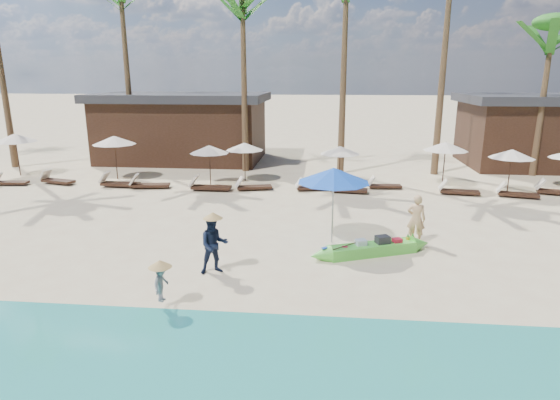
# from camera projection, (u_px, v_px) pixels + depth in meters

# --- Properties ---
(ground) EXTENTS (240.00, 240.00, 0.00)m
(ground) POSITION_uv_depth(u_px,v_px,m) (278.00, 271.00, 13.42)
(ground) COLOR beige
(ground) RESTS_ON ground
(wet_sand_strip) EXTENTS (240.00, 4.50, 0.01)m
(wet_sand_strip) POSITION_uv_depth(u_px,v_px,m) (251.00, 381.00, 8.61)
(wet_sand_strip) COLOR tan
(wet_sand_strip) RESTS_ON ground
(green_canoe) EXTENTS (4.33, 2.00, 0.58)m
(green_canoe) POSITION_uv_depth(u_px,v_px,m) (372.00, 249.00, 14.61)
(green_canoe) COLOR #54CD3E
(green_canoe) RESTS_ON ground
(tourist) EXTENTS (0.68, 0.53, 1.66)m
(tourist) POSITION_uv_depth(u_px,v_px,m) (416.00, 219.00, 15.50)
(tourist) COLOR tan
(tourist) RESTS_ON ground
(vendor_green) EXTENTS (0.99, 0.89, 1.67)m
(vendor_green) POSITION_uv_depth(u_px,v_px,m) (214.00, 245.00, 13.12)
(vendor_green) COLOR #131C35
(vendor_green) RESTS_ON ground
(vendor_yellow) EXTENTS (0.41, 0.64, 0.93)m
(vendor_yellow) POSITION_uv_depth(u_px,v_px,m) (161.00, 283.00, 11.17)
(vendor_yellow) COLOR gray
(vendor_yellow) RESTS_ON ground
(blue_umbrella) EXTENTS (2.37, 2.37, 2.55)m
(blue_umbrella) POSITION_uv_depth(u_px,v_px,m) (334.00, 175.00, 15.13)
(blue_umbrella) COLOR #99999E
(blue_umbrella) RESTS_ON ground
(resort_parasol_2) EXTENTS (2.26, 2.26, 2.33)m
(resort_parasol_2) POSITION_uv_depth(u_px,v_px,m) (15.00, 138.00, 25.61)
(resort_parasol_2) COLOR #361F16
(resort_parasol_2) RESTS_ON ground
(lounger_2_left) EXTENTS (1.70, 0.67, 0.56)m
(lounger_2_left) POSITION_uv_depth(u_px,v_px,m) (10.00, 182.00, 23.77)
(lounger_2_left) COLOR #361F16
(lounger_2_left) RESTS_ON ground
(resort_parasol_3) EXTENTS (2.26, 2.26, 2.33)m
(resort_parasol_3) POSITION_uv_depth(u_px,v_px,m) (114.00, 140.00, 24.72)
(resort_parasol_3) COLOR #361F16
(resort_parasol_3) RESTS_ON ground
(lounger_3_left) EXTENTS (1.96, 1.04, 0.64)m
(lounger_3_left) POSITION_uv_depth(u_px,v_px,m) (56.00, 180.00, 24.08)
(lounger_3_left) COLOR #361F16
(lounger_3_left) RESTS_ON ground
(lounger_3_right) EXTENTS (2.00, 0.71, 0.67)m
(lounger_3_right) POSITION_uv_depth(u_px,v_px,m) (118.00, 183.00, 23.38)
(lounger_3_right) COLOR #361F16
(lounger_3_right) RESTS_ON ground
(resort_parasol_4) EXTENTS (1.98, 1.98, 2.04)m
(resort_parasol_4) POSITION_uv_depth(u_px,v_px,m) (209.00, 149.00, 23.39)
(resort_parasol_4) COLOR #361F16
(resort_parasol_4) RESTS_ON ground
(lounger_4_left) EXTENTS (1.97, 0.84, 0.65)m
(lounger_4_left) POSITION_uv_depth(u_px,v_px,m) (148.00, 184.00, 23.12)
(lounger_4_left) COLOR #361F16
(lounger_4_left) RESTS_ON ground
(lounger_4_right) EXTENTS (2.01, 0.64, 0.68)m
(lounger_4_right) POSITION_uv_depth(u_px,v_px,m) (208.00, 186.00, 22.66)
(lounger_4_right) COLOR #361F16
(lounger_4_right) RESTS_ON ground
(resort_parasol_5) EXTENTS (1.97, 1.97, 2.03)m
(resort_parasol_5) POSITION_uv_depth(u_px,v_px,m) (245.00, 147.00, 24.36)
(resort_parasol_5) COLOR #361F16
(resort_parasol_5) RESTS_ON ground
(lounger_5_left) EXTENTS (1.85, 0.97, 0.60)m
(lounger_5_left) POSITION_uv_depth(u_px,v_px,m) (252.00, 186.00, 22.76)
(lounger_5_left) COLOR #361F16
(lounger_5_left) RESTS_ON ground
(resort_parasol_6) EXTENTS (1.99, 1.99, 2.04)m
(resort_parasol_6) POSITION_uv_depth(u_px,v_px,m) (340.00, 150.00, 23.10)
(resort_parasol_6) COLOR #361F16
(resort_parasol_6) RESTS_ON ground
(lounger_6_left) EXTENTS (1.70, 0.80, 0.56)m
(lounger_6_left) POSITION_uv_depth(u_px,v_px,m) (310.00, 187.00, 22.68)
(lounger_6_left) COLOR #361F16
(lounger_6_left) RESTS_ON ground
(lounger_6_right) EXTENTS (1.88, 0.78, 0.62)m
(lounger_6_right) POSITION_uv_depth(u_px,v_px,m) (346.00, 189.00, 22.25)
(lounger_6_right) COLOR #361F16
(lounger_6_right) RESTS_ON ground
(resort_parasol_7) EXTENTS (2.18, 2.18, 2.25)m
(resort_parasol_7) POSITION_uv_depth(u_px,v_px,m) (446.00, 146.00, 23.11)
(resort_parasol_7) COLOR #361F16
(resort_parasol_7) RESTS_ON ground
(lounger_7_left) EXTENTS (1.69, 0.64, 0.56)m
(lounger_7_left) POSITION_uv_depth(u_px,v_px,m) (383.00, 185.00, 23.04)
(lounger_7_left) COLOR #361F16
(lounger_7_left) RESTS_ON ground
(lounger_7_right) EXTENTS (1.90, 0.81, 0.62)m
(lounger_7_right) POSITION_uv_depth(u_px,v_px,m) (457.00, 190.00, 21.92)
(lounger_7_right) COLOR #361F16
(lounger_7_right) RESTS_ON ground
(resort_parasol_8) EXTENTS (2.05, 2.05, 2.11)m
(resort_parasol_8) POSITION_uv_depth(u_px,v_px,m) (512.00, 154.00, 21.68)
(resort_parasol_8) COLOR #361F16
(resort_parasol_8) RESTS_ON ground
(lounger_8_left) EXTENTS (1.89, 0.98, 0.61)m
(lounger_8_left) POSITION_uv_depth(u_px,v_px,m) (515.00, 193.00, 21.44)
(lounger_8_left) COLOR #361F16
(lounger_8_left) RESTS_ON ground
(lounger_9_left) EXTENTS (1.99, 1.05, 0.65)m
(lounger_9_left) POSITION_uv_depth(u_px,v_px,m) (555.00, 190.00, 21.87)
(lounger_9_left) COLOR #361F16
(lounger_9_left) RESTS_ON ground
(palm_2) EXTENTS (2.08, 2.08, 11.33)m
(palm_2) POSITION_uv_depth(u_px,v_px,m) (122.00, 7.00, 26.50)
(palm_2) COLOR brown
(palm_2) RESTS_ON ground
(palm_3) EXTENTS (2.08, 2.08, 10.52)m
(palm_3) POSITION_uv_depth(u_px,v_px,m) (243.00, 15.00, 25.22)
(palm_3) COLOR brown
(palm_3) RESTS_ON ground
(palm_6) EXTENTS (2.08, 2.08, 8.51)m
(palm_6) POSITION_uv_depth(u_px,v_px,m) (551.00, 43.00, 24.34)
(palm_6) COLOR brown
(palm_6) RESTS_ON ground
(pavilion_west) EXTENTS (10.80, 6.60, 4.30)m
(pavilion_west) POSITION_uv_depth(u_px,v_px,m) (183.00, 126.00, 30.42)
(pavilion_west) COLOR #361F16
(pavilion_west) RESTS_ON ground
(pavilion_east) EXTENTS (8.80, 6.60, 4.30)m
(pavilion_east) POSITION_uv_depth(u_px,v_px,m) (536.00, 130.00, 28.36)
(pavilion_east) COLOR #361F16
(pavilion_east) RESTS_ON ground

